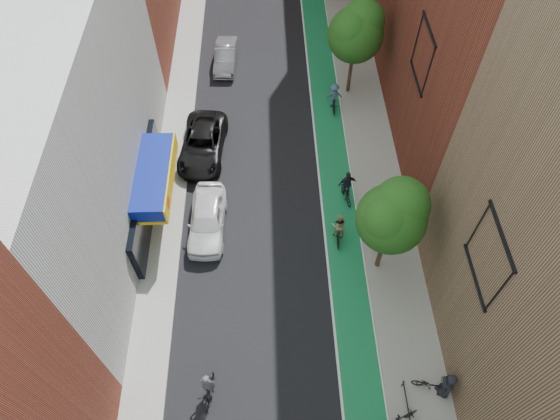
{
  "coord_description": "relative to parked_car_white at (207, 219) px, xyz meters",
  "views": [
    {
      "loc": [
        0.0,
        -3.19,
        23.36
      ],
      "look_at": [
        0.51,
        12.79,
        1.5
      ],
      "focal_mm": 32.0,
      "sensor_mm": 36.0,
      "label": 1
    }
  ],
  "objects": [
    {
      "name": "cyclist_lane_mid",
      "position": [
        7.96,
        1.87,
        0.04
      ],
      "size": [
        1.15,
        1.73,
        2.19
      ],
      "rotation": [
        0.0,
        0.0,
        3.34
      ],
      "color": "black",
      "rests_on": "ground"
    },
    {
      "name": "parked_car_white",
      "position": [
        0.0,
        0.0,
        0.0
      ],
      "size": [
        2.11,
        4.93,
        1.66
      ],
      "primitive_type": "imported",
      "rotation": [
        0.0,
        0.0,
        -0.03
      ],
      "color": "white",
      "rests_on": "ground"
    },
    {
      "name": "tree_mid",
      "position": [
        9.18,
        11.23,
        4.06
      ],
      "size": [
        3.55,
        3.53,
        6.74
      ],
      "color": "#332619",
      "rests_on": "ground"
    },
    {
      "name": "cyclist_lane_near",
      "position": [
        7.19,
        -0.91,
        0.01
      ],
      "size": [
        0.83,
        1.86,
        2.02
      ],
      "rotation": [
        0.0,
        0.0,
        3.11
      ],
      "color": "black",
      "rests_on": "ground"
    },
    {
      "name": "parked_bike_far",
      "position": [
        10.5,
        -9.3,
        -0.26
      ],
      "size": [
        1.69,
        0.97,
        0.84
      ],
      "primitive_type": "imported",
      "rotation": [
        0.0,
        0.0,
        1.29
      ],
      "color": "black",
      "rests_on": "sidewalk_right"
    },
    {
      "name": "parked_car_silver",
      "position": [
        0.53,
        14.57,
        -0.14
      ],
      "size": [
        1.67,
        4.26,
        1.38
      ],
      "primitive_type": "imported",
      "rotation": [
        0.0,
        0.0,
        -0.05
      ],
      "color": "gray",
      "rests_on": "ground"
    },
    {
      "name": "tree_near",
      "position": [
        9.18,
        -2.77,
        3.83
      ],
      "size": [
        3.4,
        3.36,
        6.42
      ],
      "color": "#332619",
      "rests_on": "ground"
    },
    {
      "name": "pedestrian",
      "position": [
        11.13,
        -9.49,
        0.25
      ],
      "size": [
        0.77,
        1.01,
        1.86
      ],
      "primitive_type": "imported",
      "rotation": [
        0.0,
        0.0,
        -1.79
      ],
      "color": "black",
      "rests_on": "sidewalk_right"
    },
    {
      "name": "parked_car_black",
      "position": [
        -0.59,
        5.75,
        -0.05
      ],
      "size": [
        3.06,
        5.81,
        1.56
      ],
      "primitive_type": "imported",
      "rotation": [
        0.0,
        0.0,
        -0.09
      ],
      "color": "black",
      "rests_on": "ground"
    },
    {
      "name": "parked_bike_mid",
      "position": [
        8.93,
        -10.73,
        -0.14
      ],
      "size": [
        1.83,
        1.19,
        1.07
      ],
      "primitive_type": "imported",
      "rotation": [
        0.0,
        0.0,
        1.99
      ],
      "color": "black",
      "rests_on": "sidewalk_right"
    },
    {
      "name": "cyclist_lead",
      "position": [
        0.57,
        -9.21,
        -0.13
      ],
      "size": [
        0.84,
        1.88,
        2.1
      ],
      "rotation": [
        0.0,
        0.0,
        3.03
      ],
      "color": "black",
      "rests_on": "ground"
    },
    {
      "name": "sidewalk_right",
      "position": [
        10.03,
        13.21,
        -0.75
      ],
      "size": [
        3.0,
        68.0,
        0.15
      ],
      "primitive_type": "cube",
      "color": "gray",
      "rests_on": "ground"
    },
    {
      "name": "sidewalk_left",
      "position": [
        -2.47,
        13.21,
        -0.75
      ],
      "size": [
        2.0,
        68.0,
        0.15
      ],
      "primitive_type": "cube",
      "color": "gray",
      "rests_on": "ground"
    },
    {
      "name": "bike_lane",
      "position": [
        7.53,
        13.21,
        -0.82
      ],
      "size": [
        2.0,
        68.0,
        0.01
      ],
      "primitive_type": "cube",
      "color": "#14743F",
      "rests_on": "ground"
    },
    {
      "name": "building_left_white",
      "position": [
        -7.47,
        1.21,
        5.17
      ],
      "size": [
        8.0,
        20.0,
        12.0
      ],
      "primitive_type": "cube",
      "color": "silver",
      "rests_on": "ground"
    },
    {
      "name": "cyclist_lane_far",
      "position": [
        7.95,
        9.56,
        0.07
      ],
      "size": [
        1.09,
        1.71,
        2.02
      ],
      "rotation": [
        0.0,
        0.0,
        3.15
      ],
      "color": "black",
      "rests_on": "ground"
    }
  ]
}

